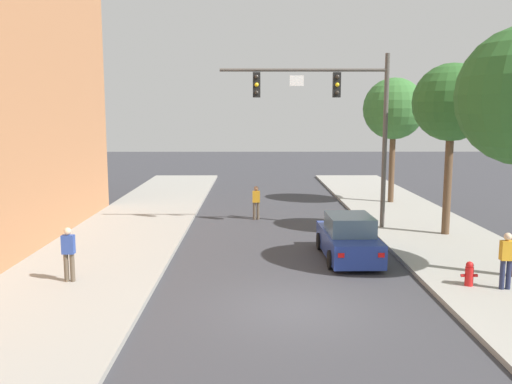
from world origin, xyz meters
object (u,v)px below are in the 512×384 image
object	(u,v)px
car_lead_blue	(348,239)
fire_hydrant	(469,274)
street_tree_second	(452,103)
street_tree_third	(394,109)
pedestrian_sidewalk_left_walker	(69,252)
pedestrian_crossing_road	(256,201)
pedestrian_sidewalk_right_walker	(507,258)
traffic_signal_mast	(338,108)

from	to	relation	value
car_lead_blue	fire_hydrant	xyz separation A→B (m)	(2.90, -3.50, -0.22)
street_tree_second	street_tree_third	xyz separation A→B (m)	(-0.19, 8.28, -0.16)
pedestrian_sidewalk_left_walker	street_tree_third	xyz separation A→B (m)	(13.30, 14.68, 4.30)
fire_hydrant	street_tree_second	bearing A→B (deg)	75.78
pedestrian_crossing_road	pedestrian_sidewalk_right_walker	xyz separation A→B (m)	(7.02, -11.07, 0.15)
street_tree_second	car_lead_blue	bearing A→B (deg)	-144.05
traffic_signal_mast	pedestrian_sidewalk_left_walker	distance (m)	12.76
traffic_signal_mast	pedestrian_crossing_road	size ratio (longest dim) A/B	4.57
car_lead_blue	pedestrian_sidewalk_left_walker	size ratio (longest dim) A/B	2.60
pedestrian_sidewalk_left_walker	pedestrian_sidewalk_right_walker	size ratio (longest dim) A/B	1.00
fire_hydrant	street_tree_second	world-z (taller)	street_tree_second
traffic_signal_mast	street_tree_third	size ratio (longest dim) A/B	1.08
car_lead_blue	street_tree_second	world-z (taller)	street_tree_second
pedestrian_sidewalk_left_walker	pedestrian_sidewalk_right_walker	world-z (taller)	same
car_lead_blue	fire_hydrant	distance (m)	4.55
pedestrian_crossing_road	fire_hydrant	size ratio (longest dim) A/B	2.28
pedestrian_sidewalk_right_walker	fire_hydrant	size ratio (longest dim) A/B	2.28
street_tree_third	pedestrian_sidewalk_right_walker	bearing A→B (deg)	-92.42
pedestrian_crossing_road	street_tree_second	size ratio (longest dim) A/B	0.23
pedestrian_sidewalk_right_walker	traffic_signal_mast	bearing A→B (deg)	112.31
pedestrian_sidewalk_left_walker	street_tree_second	size ratio (longest dim) A/B	0.23
pedestrian_sidewalk_left_walker	fire_hydrant	world-z (taller)	pedestrian_sidewalk_left_walker
traffic_signal_mast	pedestrian_sidewalk_right_walker	xyz separation A→B (m)	(3.53, -8.60, -4.31)
pedestrian_crossing_road	street_tree_second	bearing A→B (deg)	-26.28
street_tree_second	fire_hydrant	bearing A→B (deg)	-104.22
traffic_signal_mast	pedestrian_sidewalk_right_walker	distance (m)	10.25
traffic_signal_mast	fire_hydrant	bearing A→B (deg)	-72.39
fire_hydrant	street_tree_second	size ratio (longest dim) A/B	0.10
car_lead_blue	pedestrian_sidewalk_left_walker	xyz separation A→B (m)	(-8.85, -3.03, 0.34)
pedestrian_crossing_road	traffic_signal_mast	bearing A→B (deg)	-35.26
pedestrian_crossing_road	street_tree_third	bearing A→B (deg)	29.79
traffic_signal_mast	car_lead_blue	world-z (taller)	traffic_signal_mast
traffic_signal_mast	pedestrian_crossing_road	xyz separation A→B (m)	(-3.49, 2.47, -4.46)
pedestrian_sidewalk_right_walker	street_tree_third	bearing A→B (deg)	87.58
traffic_signal_mast	fire_hydrant	world-z (taller)	traffic_signal_mast
street_tree_second	pedestrian_crossing_road	bearing A→B (deg)	153.72
traffic_signal_mast	pedestrian_crossing_road	world-z (taller)	traffic_signal_mast
street_tree_second	pedestrian_sidewalk_left_walker	bearing A→B (deg)	-154.61
fire_hydrant	traffic_signal_mast	bearing A→B (deg)	107.61
pedestrian_sidewalk_right_walker	car_lead_blue	bearing A→B (deg)	134.85
car_lead_blue	pedestrian_sidewalk_right_walker	distance (m)	5.40
pedestrian_sidewalk_left_walker	pedestrian_sidewalk_right_walker	bearing A→B (deg)	-3.56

